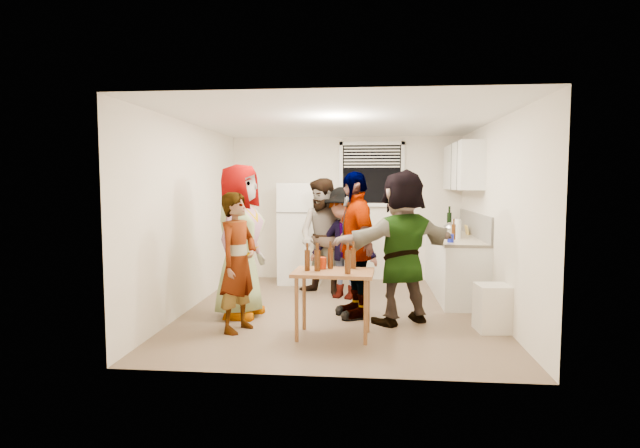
# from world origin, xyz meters

# --- Properties ---
(room) EXTENTS (4.00, 4.50, 2.50)m
(room) POSITION_xyz_m (0.00, 0.00, 0.00)
(room) COLOR white
(room) RESTS_ON ground
(window) EXTENTS (1.12, 0.10, 1.06)m
(window) POSITION_xyz_m (0.45, 2.21, 1.85)
(window) COLOR white
(window) RESTS_ON room
(refrigerator) EXTENTS (0.70, 0.70, 1.70)m
(refrigerator) POSITION_xyz_m (-0.75, 1.88, 0.85)
(refrigerator) COLOR white
(refrigerator) RESTS_ON ground
(counter_lower) EXTENTS (0.60, 2.20, 0.86)m
(counter_lower) POSITION_xyz_m (1.70, 1.15, 0.43)
(counter_lower) COLOR white
(counter_lower) RESTS_ON ground
(countertop) EXTENTS (0.64, 2.22, 0.04)m
(countertop) POSITION_xyz_m (1.70, 1.15, 0.88)
(countertop) COLOR beige
(countertop) RESTS_ON counter_lower
(backsplash) EXTENTS (0.03, 2.20, 0.36)m
(backsplash) POSITION_xyz_m (1.99, 1.15, 1.08)
(backsplash) COLOR #BAB4AB
(backsplash) RESTS_ON countertop
(upper_cabinets) EXTENTS (0.34, 1.60, 0.70)m
(upper_cabinets) POSITION_xyz_m (1.83, 1.35, 1.95)
(upper_cabinets) COLOR white
(upper_cabinets) RESTS_ON room
(kettle) EXTENTS (0.29, 0.25, 0.22)m
(kettle) POSITION_xyz_m (1.65, 1.21, 0.90)
(kettle) COLOR silver
(kettle) RESTS_ON countertop
(paper_towel) EXTENTS (0.12, 0.12, 0.27)m
(paper_towel) POSITION_xyz_m (1.68, 0.89, 0.90)
(paper_towel) COLOR white
(paper_towel) RESTS_ON countertop
(wine_bottle) EXTENTS (0.08, 0.08, 0.31)m
(wine_bottle) POSITION_xyz_m (1.75, 2.00, 0.90)
(wine_bottle) COLOR black
(wine_bottle) RESTS_ON countertop
(beer_bottle_counter) EXTENTS (0.06, 0.06, 0.22)m
(beer_bottle_counter) POSITION_xyz_m (1.60, 0.67, 0.90)
(beer_bottle_counter) COLOR #47230C
(beer_bottle_counter) RESTS_ON countertop
(blue_cup) EXTENTS (0.09, 0.09, 0.12)m
(blue_cup) POSITION_xyz_m (1.50, 0.32, 0.90)
(blue_cup) COLOR #101AA6
(blue_cup) RESTS_ON countertop
(picture_frame) EXTENTS (0.02, 0.17, 0.15)m
(picture_frame) POSITION_xyz_m (1.92, 1.38, 0.97)
(picture_frame) COLOR gold
(picture_frame) RESTS_ON countertop
(trash_bin) EXTENTS (0.40, 0.40, 0.54)m
(trash_bin) POSITION_xyz_m (1.82, -0.72, 0.25)
(trash_bin) COLOR white
(trash_bin) RESTS_ON ground
(serving_table) EXTENTS (0.91, 0.63, 0.74)m
(serving_table) POSITION_xyz_m (0.01, -1.11, 0.00)
(serving_table) COLOR brown
(serving_table) RESTS_ON ground
(beer_bottle_table) EXTENTS (0.06, 0.06, 0.25)m
(beer_bottle_table) POSITION_xyz_m (0.17, -1.25, 0.74)
(beer_bottle_table) COLOR #47230C
(beer_bottle_table) RESTS_ON serving_table
(red_cup) EXTENTS (0.10, 0.10, 0.13)m
(red_cup) POSITION_xyz_m (-0.13, -0.98, 0.74)
(red_cup) COLOR #B12906
(red_cup) RESTS_ON serving_table
(guest_grey) EXTENTS (2.08, 1.29, 0.62)m
(guest_grey) POSITION_xyz_m (-1.24, -0.34, 0.00)
(guest_grey) COLOR #9C9C9C
(guest_grey) RESTS_ON ground
(guest_stripe) EXTENTS (1.70, 1.10, 0.38)m
(guest_stripe) POSITION_xyz_m (-1.09, -0.97, 0.00)
(guest_stripe) COLOR #141933
(guest_stripe) RESTS_ON ground
(guest_back_left) EXTENTS (1.60, 1.97, 0.67)m
(guest_back_left) POSITION_xyz_m (-0.26, 0.94, 0.00)
(guest_back_left) COLOR brown
(guest_back_left) RESTS_ON ground
(guest_back_right) EXTENTS (1.59, 1.92, 0.61)m
(guest_back_right) POSITION_xyz_m (0.04, 0.78, 0.00)
(guest_back_right) COLOR #3B3B40
(guest_back_right) RESTS_ON ground
(guest_black) EXTENTS (2.10, 1.62, 0.45)m
(guest_black) POSITION_xyz_m (0.22, -0.23, 0.00)
(guest_black) COLOR black
(guest_black) RESTS_ON ground
(guest_orange) EXTENTS (2.45, 2.49, 0.55)m
(guest_orange) POSITION_xyz_m (0.80, -0.46, 0.00)
(guest_orange) COLOR #D26845
(guest_orange) RESTS_ON ground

